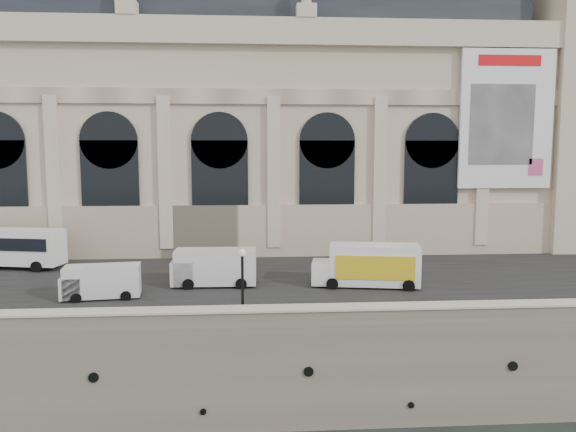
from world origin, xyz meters
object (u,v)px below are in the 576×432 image
box_truck (368,266)px  lamp_right (243,286)px  van_c (211,268)px  van_b (98,282)px

box_truck → lamp_right: lamp_right is taller
lamp_right → van_c: bearing=105.7°
van_b → van_c: bearing=22.4°
van_c → box_truck: bearing=-4.7°
van_c → box_truck: (11.69, -0.96, 0.18)m
van_c → van_b: bearing=-157.6°
lamp_right → box_truck: bearing=40.5°
box_truck → van_c: bearing=175.3°
van_b → van_c: van_c is taller
van_c → lamp_right: 9.20m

